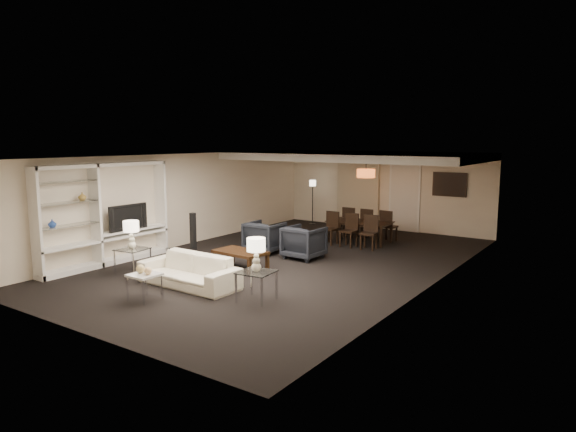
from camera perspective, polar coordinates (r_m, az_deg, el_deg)
The scene contains 35 objects.
floor at distance 12.27m, azimuth -0.00°, elevation -5.09°, with size 11.00×11.00×0.00m, color black.
ceiling at distance 11.93m, azimuth -0.00°, elevation 6.67°, with size 7.00×11.00×0.02m, color silver.
wall_back at distance 16.83m, azimuth 10.66°, elevation 2.82°, with size 7.00×0.02×2.50m, color beige.
wall_front at distance 8.18m, azimuth -22.39°, elevation -3.72°, with size 7.00×0.02×2.50m, color beige.
wall_left at distance 14.29m, azimuth -11.66°, elevation 1.78°, with size 0.02×11.00×2.50m, color beige.
wall_right at distance 10.48m, azimuth 15.99°, elevation -0.81°, with size 0.02×11.00×2.50m, color beige.
ceiling_soffit at distance 14.95m, azimuth 7.66°, elevation 6.60°, with size 7.00×4.00×0.20m, color silver.
curtains at distance 17.14m, azimuth 7.79°, elevation 2.82°, with size 1.50×0.12×2.40m, color beige.
door at distance 16.55m, azimuth 12.81°, elevation 1.96°, with size 0.90×0.05×2.10m, color silver.
painting at distance 16.04m, azimuth 17.51°, elevation 3.37°, with size 0.95×0.04×0.65m, color #142D38.
media_unit at distance 12.50m, azimuth -19.64°, elevation 0.15°, with size 0.38×3.40×2.35m, color white, non-canonical shape.
pendant_light at distance 14.84m, azimuth 8.66°, elevation 4.71°, with size 0.52×0.52×0.24m, color #D8591E.
sofa at distance 10.40m, azimuth -10.97°, elevation -5.98°, with size 2.15×0.84×0.63m, color beige.
coffee_table at distance 11.57m, azimuth -5.30°, elevation -4.89°, with size 1.18×0.69×0.42m, color black, non-canonical shape.
armchair_left at distance 13.20m, azimuth -2.61°, elevation -2.34°, with size 0.85×0.88×0.80m, color black.
armchair_right at distance 12.52m, azimuth 1.79°, elevation -2.94°, with size 0.85×0.88×0.80m, color black.
side_table_left at distance 11.65m, azimuth -16.88°, elevation -4.81°, with size 0.59×0.59×0.55m, color silver, non-canonical shape.
side_table_right at distance 9.32m, azimuth -3.52°, elevation -7.80°, with size 0.59×0.59×0.55m, color silver, non-canonical shape.
table_lamp_left at distance 11.54m, azimuth -17.00°, elevation -2.01°, with size 0.33×0.33×0.61m, color #EEE9C9, non-canonical shape.
table_lamp_right at distance 9.17m, azimuth -3.55°, elevation -4.33°, with size 0.33×0.33×0.61m, color #EEE7C9, non-canonical shape.
marble_table at distance 9.71m, azimuth -15.61°, elevation -7.61°, with size 0.49×0.49×0.49m, color silver, non-canonical shape.
gold_gourd_a at distance 9.70m, azimuth -16.07°, elevation -5.66°, with size 0.16×0.16×0.16m, color tan.
gold_gourd_b at distance 9.56m, azimuth -15.30°, elevation -5.91°, with size 0.14×0.14×0.14m, color #F1C37F.
television at distance 12.80m, azimuth -17.63°, elevation -0.10°, with size 0.14×1.06×0.61m, color black.
vase_blue at distance 11.80m, azimuth -24.73°, elevation -0.76°, with size 0.17×0.17×0.17m, color #2547A1.
vase_amber at distance 12.12m, azimuth -21.89°, elevation 2.04°, with size 0.17×0.17×0.18m, color #A88338.
floor_speaker at distance 13.01m, azimuth -10.50°, elevation -2.01°, with size 0.12×0.12×1.08m, color black.
dining_table at distance 14.53m, azimuth 7.93°, elevation -1.78°, with size 1.73×0.96×0.61m, color black.
chair_nl at distance 14.22m, azimuth 4.60°, elevation -1.36°, with size 0.42×0.42×0.90m, color black, non-canonical shape.
chair_nm at distance 13.93m, azimuth 6.74°, elevation -1.59°, with size 0.42×0.42×0.90m, color black, non-canonical shape.
chair_nr at distance 13.67m, azimuth 8.97°, elevation -1.84°, with size 0.42×0.42×0.90m, color black, non-canonical shape.
chair_fl at distance 15.34m, azimuth 7.02°, elevation -0.66°, with size 0.42×0.42×0.90m, color black, non-canonical shape.
chair_fm at distance 15.08m, azimuth 9.04°, elevation -0.86°, with size 0.42×0.42×0.90m, color black, non-canonical shape.
chair_fr at distance 14.84m, azimuth 11.14°, elevation -1.07°, with size 0.42×0.42×0.90m, color black, non-canonical shape.
floor_lamp at distance 17.50m, azimuth 2.74°, elevation 1.54°, with size 0.22×0.22×1.51m, color black, non-canonical shape.
Camera 1 is at (6.73, -9.83, 2.90)m, focal length 32.00 mm.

